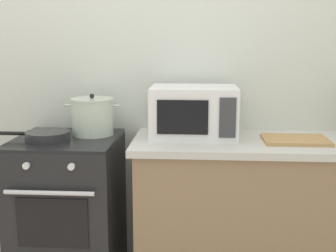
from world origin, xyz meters
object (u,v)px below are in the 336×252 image
at_px(frying_pan, 47,135).
at_px(cutting_board, 295,140).
at_px(stove, 69,212).
at_px(microwave, 194,112).
at_px(stock_pot, 93,116).

height_order(frying_pan, cutting_board, frying_pan).
xyz_separation_m(stove, microwave, (0.75, 0.08, 0.61)).
bearing_deg(microwave, stove, -173.96).
xyz_separation_m(frying_pan, microwave, (0.84, 0.13, 0.12)).
bearing_deg(stove, stock_pot, 37.67).
bearing_deg(frying_pan, stove, 28.21).
bearing_deg(stove, microwave, 6.04).
bearing_deg(frying_pan, microwave, 8.77).
xyz_separation_m(stove, cutting_board, (1.32, 0.00, 0.47)).
distance_m(stove, microwave, 0.97).
relative_size(stock_pot, cutting_board, 0.94).
bearing_deg(stock_pot, cutting_board, -5.08).
relative_size(stock_pot, microwave, 0.67).
relative_size(stock_pot, frying_pan, 0.75).
bearing_deg(cutting_board, microwave, 172.29).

